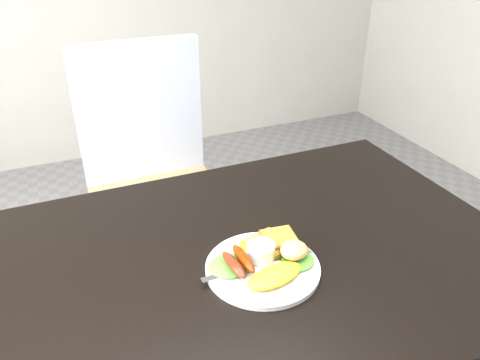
{
  "coord_description": "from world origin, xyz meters",
  "views": [
    {
      "loc": [
        -0.33,
        -0.74,
        1.39
      ],
      "look_at": [
        0.01,
        0.06,
        0.9
      ],
      "focal_mm": 35.0,
      "sensor_mm": 36.0,
      "label": 1
    }
  ],
  "objects_px": {
    "dining_table": "(248,261)",
    "person": "(184,168)",
    "plate": "(263,268)",
    "dining_chair": "(161,205)"
  },
  "relations": [
    {
      "from": "dining_table",
      "to": "person",
      "type": "bearing_deg",
      "value": 86.74
    },
    {
      "from": "person",
      "to": "plate",
      "type": "xyz_separation_m",
      "value": [
        -0.03,
        -0.66,
        0.09
      ]
    },
    {
      "from": "dining_chair",
      "to": "plate",
      "type": "height_order",
      "value": "plate"
    },
    {
      "from": "person",
      "to": "plate",
      "type": "height_order",
      "value": "person"
    },
    {
      "from": "dining_table",
      "to": "person",
      "type": "relative_size",
      "value": 0.9
    },
    {
      "from": "dining_table",
      "to": "person",
      "type": "height_order",
      "value": "person"
    },
    {
      "from": "dining_table",
      "to": "plate",
      "type": "height_order",
      "value": "plate"
    },
    {
      "from": "dining_table",
      "to": "plate",
      "type": "bearing_deg",
      "value": -85.25
    },
    {
      "from": "dining_table",
      "to": "dining_chair",
      "type": "distance_m",
      "value": 0.79
    },
    {
      "from": "person",
      "to": "plate",
      "type": "distance_m",
      "value": 0.67
    }
  ]
}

